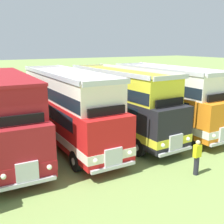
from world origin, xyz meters
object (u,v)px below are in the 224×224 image
object	(u,v)px
bus_second_in_row	(6,112)
bus_fifth_in_row	(165,97)
marshal_person	(197,157)
bus_fourth_in_row	(121,102)
bus_third_in_row	(68,107)

from	to	relation	value
bus_second_in_row	bus_fifth_in_row	xyz separation A→B (m)	(10.74, -0.34, -0.11)
bus_fifth_in_row	bus_second_in_row	bearing A→B (deg)	178.19
bus_fifth_in_row	marshal_person	size ratio (longest dim) A/B	5.99
bus_fourth_in_row	bus_fifth_in_row	world-z (taller)	same
bus_fifth_in_row	marshal_person	world-z (taller)	bus_fifth_in_row
bus_third_in_row	marshal_person	size ratio (longest dim) A/B	6.27
marshal_person	bus_second_in_row	bearing A→B (deg)	136.52
bus_fifth_in_row	bus_third_in_row	bearing A→B (deg)	176.25
bus_third_in_row	bus_second_in_row	bearing A→B (deg)	-177.91
bus_fourth_in_row	marshal_person	xyz separation A→B (m)	(0.12, -6.76, -1.47)
bus_second_in_row	marshal_person	xyz separation A→B (m)	(7.27, -6.90, -1.58)
bus_fifth_in_row	marshal_person	distance (m)	7.56
bus_second_in_row	bus_fourth_in_row	distance (m)	7.16
bus_fifth_in_row	bus_fourth_in_row	bearing A→B (deg)	176.76
bus_second_in_row	bus_fourth_in_row	world-z (taller)	bus_fourth_in_row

